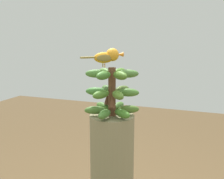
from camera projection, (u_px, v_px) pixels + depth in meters
name	position (u px, v px, depth m)	size (l,w,h in m)	color
banana_bunch	(112.00, 92.00, 1.33)	(0.29, 0.29, 0.25)	brown
perched_bird	(108.00, 56.00, 1.32)	(0.19, 0.17, 0.10)	#C68933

